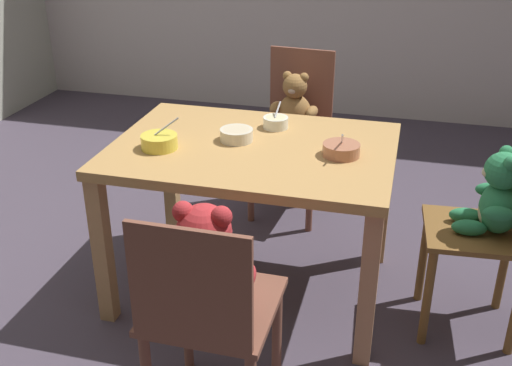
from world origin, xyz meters
TOP-DOWN VIEW (x-y plane):
  - ground_plane at (0.00, 0.00)m, footprint 5.20×5.20m
  - dining_table at (0.00, 0.00)m, footprint 1.18×0.85m
  - teddy_chair_near_front at (0.07, -0.82)m, footprint 0.41×0.42m
  - teddy_chair_far_center at (0.01, 0.82)m, footprint 0.43×0.44m
  - teddy_chair_near_right at (0.99, -0.04)m, footprint 0.42×0.39m
  - porridge_bowl_yellow_near_left at (-0.37, -0.13)m, footprint 0.16×0.15m
  - porridge_bowl_cream_center at (-0.08, 0.03)m, footprint 0.14×0.14m
  - porridge_bowl_white_far_center at (0.05, 0.23)m, footprint 0.11×0.12m
  - porridge_bowl_terracotta_near_right at (0.37, -0.02)m, footprint 0.15×0.16m

SIDE VIEW (x-z plane):
  - ground_plane at x=0.00m, z-range -0.04..0.00m
  - teddy_chair_far_center at x=0.01m, z-range 0.10..0.99m
  - teddy_chair_near_right at x=0.99m, z-range 0.08..1.04m
  - teddy_chair_near_front at x=0.07m, z-range 0.15..1.02m
  - dining_table at x=0.00m, z-range 0.26..0.97m
  - porridge_bowl_white_far_center at x=0.05m, z-range 0.69..0.79m
  - porridge_bowl_cream_center at x=-0.08m, z-range 0.71..0.77m
  - porridge_bowl_terracotta_near_right at x=0.37m, z-range 0.68..0.80m
  - porridge_bowl_yellow_near_left at x=-0.37m, z-range 0.68..0.81m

